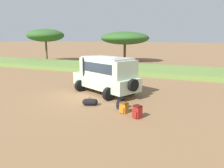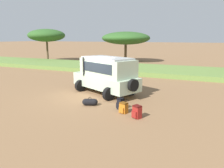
{
  "view_description": "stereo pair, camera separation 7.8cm",
  "coord_description": "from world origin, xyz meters",
  "views": [
    {
      "loc": [
        6.69,
        -11.9,
        3.7
      ],
      "look_at": [
        1.64,
        -0.35,
        1.0
      ],
      "focal_mm": 35.0,
      "sensor_mm": 36.0,
      "label": 1
    },
    {
      "loc": [
        6.76,
        -11.87,
        3.7
      ],
      "look_at": [
        1.64,
        -0.35,
        1.0
      ],
      "focal_mm": 35.0,
      "sensor_mm": 36.0,
      "label": 2
    }
  ],
  "objects": [
    {
      "name": "ground_plane",
      "position": [
        0.0,
        0.0,
        0.0
      ],
      "size": [
        320.0,
        320.0,
        0.0
      ],
      "primitive_type": "plane",
      "color": "olive"
    },
    {
      "name": "grass_bank",
      "position": [
        0.0,
        11.53,
        0.22
      ],
      "size": [
        120.0,
        7.0,
        0.44
      ],
      "color": "olive",
      "rests_on": "ground_plane"
    },
    {
      "name": "safari_vehicle",
      "position": [
        0.61,
        1.02,
        1.29
      ],
      "size": [
        5.37,
        3.88,
        2.44
      ],
      "color": "#B2C6A8",
      "rests_on": "ground_plane"
    },
    {
      "name": "backpack_beside_front_wheel",
      "position": [
        3.9,
        -2.57,
        0.3
      ],
      "size": [
        0.47,
        0.48,
        0.61
      ],
      "color": "maroon",
      "rests_on": "ground_plane"
    },
    {
      "name": "backpack_cluster_center",
      "position": [
        3.08,
        -2.17,
        0.26
      ],
      "size": [
        0.46,
        0.45,
        0.55
      ],
      "color": "#B26619",
      "rests_on": "ground_plane"
    },
    {
      "name": "backpack_near_rear_wheel",
      "position": [
        2.71,
        -1.67,
        0.29
      ],
      "size": [
        0.43,
        0.37,
        0.6
      ],
      "color": "black",
      "rests_on": "ground_plane"
    },
    {
      "name": "duffel_bag_low_black_case",
      "position": [
        0.93,
        -1.76,
        0.19
      ],
      "size": [
        0.83,
        0.56,
        0.48
      ],
      "color": "black",
      "rests_on": "ground_plane"
    },
    {
      "name": "acacia_tree_far_left",
      "position": [
        -16.42,
        15.45,
        3.99
      ],
      "size": [
        5.79,
        5.41,
        4.97
      ],
      "color": "brown",
      "rests_on": "ground_plane"
    },
    {
      "name": "acacia_tree_left_mid",
      "position": [
        -4.94,
        19.56,
        3.58
      ],
      "size": [
        7.3,
        6.66,
        4.55
      ],
      "color": "brown",
      "rests_on": "ground_plane"
    }
  ]
}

